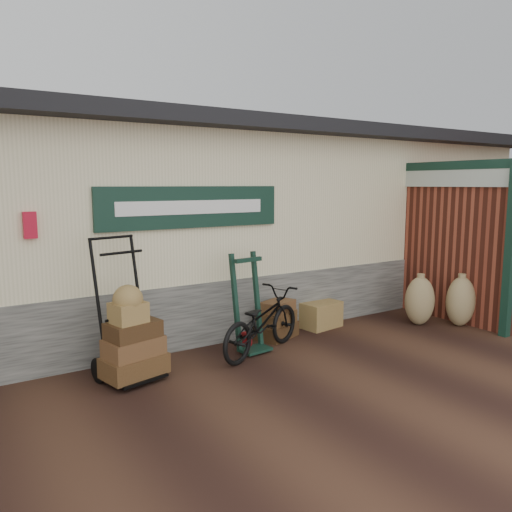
{
  "coord_description": "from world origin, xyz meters",
  "views": [
    {
      "loc": [
        -3.16,
        -5.08,
        2.25
      ],
      "look_at": [
        0.66,
        0.9,
        1.23
      ],
      "focal_mm": 35.0,
      "sensor_mm": 36.0,
      "label": 1
    }
  ],
  "objects_px": {
    "wicker_hamper": "(321,315)",
    "suitcase_stack": "(277,319)",
    "porter_trolley": "(124,307)",
    "green_barrow": "(249,303)",
    "bicycle": "(262,318)"
  },
  "relations": [
    {
      "from": "wicker_hamper",
      "to": "porter_trolley",
      "type": "bearing_deg",
      "value": -173.68
    },
    {
      "from": "green_barrow",
      "to": "suitcase_stack",
      "type": "height_order",
      "value": "green_barrow"
    },
    {
      "from": "porter_trolley",
      "to": "wicker_hamper",
      "type": "xyz_separation_m",
      "value": [
        3.27,
        0.36,
        -0.64
      ]
    },
    {
      "from": "green_barrow",
      "to": "bicycle",
      "type": "height_order",
      "value": "green_barrow"
    },
    {
      "from": "porter_trolley",
      "to": "bicycle",
      "type": "xyz_separation_m",
      "value": [
        1.8,
        -0.16,
        -0.37
      ]
    },
    {
      "from": "suitcase_stack",
      "to": "bicycle",
      "type": "xyz_separation_m",
      "value": [
        -0.56,
        -0.44,
        0.2
      ]
    },
    {
      "from": "suitcase_stack",
      "to": "porter_trolley",
      "type": "bearing_deg",
      "value": -173.19
    },
    {
      "from": "green_barrow",
      "to": "suitcase_stack",
      "type": "distance_m",
      "value": 0.79
    },
    {
      "from": "wicker_hamper",
      "to": "suitcase_stack",
      "type": "bearing_deg",
      "value": -174.95
    },
    {
      "from": "suitcase_stack",
      "to": "wicker_hamper",
      "type": "distance_m",
      "value": 0.91
    },
    {
      "from": "wicker_hamper",
      "to": "bicycle",
      "type": "height_order",
      "value": "bicycle"
    },
    {
      "from": "green_barrow",
      "to": "wicker_hamper",
      "type": "distance_m",
      "value": 1.65
    },
    {
      "from": "porter_trolley",
      "to": "suitcase_stack",
      "type": "relative_size",
      "value": 2.67
    },
    {
      "from": "porter_trolley",
      "to": "bicycle",
      "type": "relative_size",
      "value": 1.03
    },
    {
      "from": "porter_trolley",
      "to": "suitcase_stack",
      "type": "bearing_deg",
      "value": -6.14
    }
  ]
}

